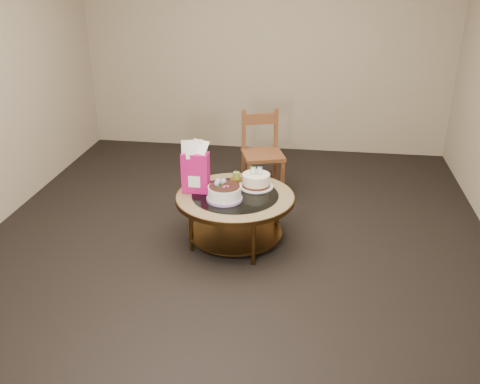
# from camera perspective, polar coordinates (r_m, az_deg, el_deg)

# --- Properties ---
(ground) EXTENTS (5.00, 5.00, 0.00)m
(ground) POSITION_cam_1_polar(r_m,az_deg,el_deg) (4.74, -0.50, -5.32)
(ground) COLOR black
(ground) RESTS_ON ground
(room_walls) EXTENTS (4.52, 5.02, 2.61)m
(room_walls) POSITION_cam_1_polar(r_m,az_deg,el_deg) (4.20, -0.58, 13.28)
(room_walls) COLOR tan
(room_walls) RESTS_ON ground
(coffee_table) EXTENTS (1.02, 1.02, 0.46)m
(coffee_table) POSITION_cam_1_polar(r_m,az_deg,el_deg) (4.57, -0.52, -1.20)
(coffee_table) COLOR #503617
(coffee_table) RESTS_ON ground
(decorated_cake) EXTENTS (0.30, 0.30, 0.17)m
(decorated_cake) POSITION_cam_1_polar(r_m,az_deg,el_deg) (4.42, -1.69, -0.15)
(decorated_cake) COLOR #A786BE
(decorated_cake) RESTS_ON coffee_table
(cream_cake) EXTENTS (0.30, 0.30, 0.19)m
(cream_cake) POSITION_cam_1_polar(r_m,az_deg,el_deg) (4.66, 1.73, 1.20)
(cream_cake) COLOR silver
(cream_cake) RESTS_ON coffee_table
(gift_bag) EXTENTS (0.23, 0.17, 0.45)m
(gift_bag) POSITION_cam_1_polar(r_m,az_deg,el_deg) (4.53, -4.78, 2.67)
(gift_bag) COLOR #C31270
(gift_bag) RESTS_ON coffee_table
(pillar_candle) EXTENTS (0.12, 0.12, 0.09)m
(pillar_candle) POSITION_cam_1_polar(r_m,az_deg,el_deg) (4.80, -0.39, 1.55)
(pillar_candle) COLOR #EBDB60
(pillar_candle) RESTS_ON coffee_table
(dining_chair) EXTENTS (0.50, 0.50, 0.87)m
(dining_chair) POSITION_cam_1_polar(r_m,az_deg,el_deg) (5.55, 2.38, 4.21)
(dining_chair) COLOR brown
(dining_chair) RESTS_ON ground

